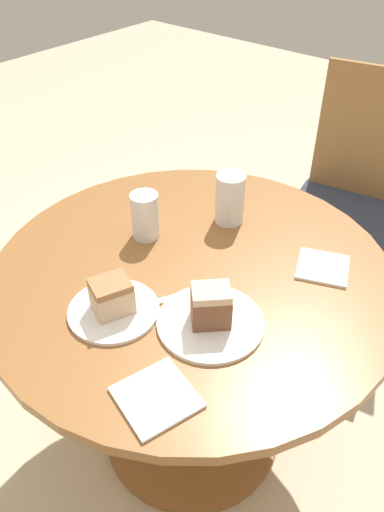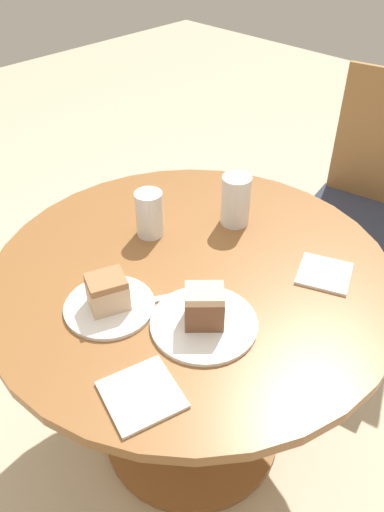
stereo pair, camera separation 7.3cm
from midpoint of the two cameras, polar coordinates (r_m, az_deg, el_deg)
ground_plane at (r=1.84m, az=-1.20°, el=-19.14°), size 8.00×8.00×0.00m
table at (r=1.41m, az=-1.50°, el=-7.28°), size 1.04×1.04×0.73m
chair at (r=2.07m, az=16.70°, el=6.36°), size 0.51×0.51×0.99m
plate_near at (r=1.14m, az=0.26°, el=-7.64°), size 0.24×0.24×0.01m
plate_far at (r=1.18m, az=-10.71°, el=-6.18°), size 0.21×0.21×0.01m
cake_slice_near at (r=1.10m, az=0.26°, el=-5.74°), size 0.11×0.11×0.10m
cake_slice_far at (r=1.15m, az=-10.98°, el=-4.55°), size 0.10×0.11×0.08m
glass_lemonade at (r=1.38m, az=-6.88°, el=4.26°), size 0.08×0.08×0.13m
glass_water at (r=1.43m, az=2.86°, el=6.20°), size 0.08×0.08×0.15m
napkin_stack at (r=1.02m, az=-6.23°, el=-15.82°), size 0.18×0.18×0.01m
fork at (r=1.19m, az=-6.17°, el=-5.37°), size 0.10×0.16×0.00m
napkin_side at (r=1.32m, az=13.18°, el=-1.29°), size 0.17×0.17×0.01m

